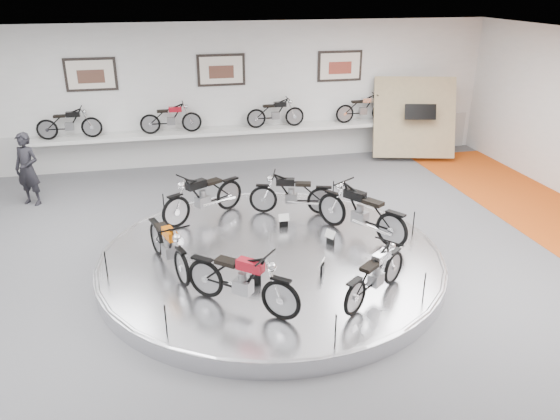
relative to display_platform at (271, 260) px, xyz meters
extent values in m
plane|color=#545457|center=(0.00, -0.30, -0.15)|extent=(16.00, 16.00, 0.00)
plane|color=white|center=(0.00, -0.30, 3.85)|extent=(16.00, 16.00, 0.00)
plane|color=white|center=(0.00, 6.70, 1.85)|extent=(16.00, 0.00, 16.00)
cube|color=#BCBCBA|center=(0.00, 6.68, 0.40)|extent=(15.68, 0.04, 1.10)
cylinder|color=silver|center=(0.00, 0.00, 0.00)|extent=(6.40, 6.40, 0.30)
torus|color=#B2B2BA|center=(0.00, 0.00, 0.12)|extent=(6.40, 6.40, 0.10)
cube|color=silver|center=(0.00, 6.40, 0.85)|extent=(11.00, 0.55, 0.10)
cube|color=silver|center=(-3.50, 6.66, 2.55)|extent=(1.35, 0.06, 0.88)
cube|color=silver|center=(0.00, 6.66, 2.55)|extent=(1.35, 0.06, 0.88)
cube|color=silver|center=(3.50, 6.66, 2.55)|extent=(1.35, 0.06, 0.88)
cube|color=tan|center=(5.60, 5.80, 1.10)|extent=(2.56, 1.52, 2.30)
imported|color=black|center=(-4.98, 4.42, 0.73)|extent=(0.77, 0.69, 1.77)
camera|label=1|loc=(-1.87, -8.92, 4.88)|focal=35.00mm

